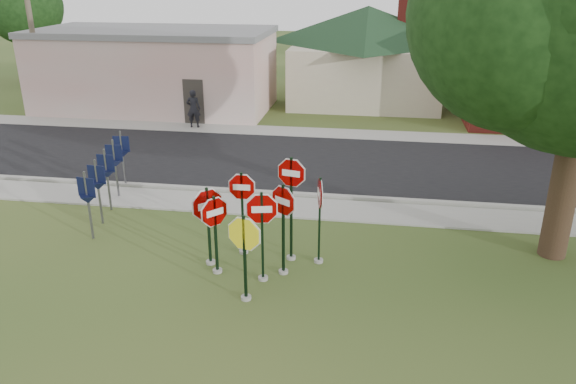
% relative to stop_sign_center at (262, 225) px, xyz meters
% --- Properties ---
extents(ground, '(120.00, 120.00, 0.00)m').
position_rel_stop_sign_center_xyz_m(ground, '(-0.17, -1.03, -1.47)').
color(ground, '#2F4C1C').
rests_on(ground, ground).
extents(sidewalk_near, '(60.00, 1.60, 0.06)m').
position_rel_stop_sign_center_xyz_m(sidewalk_near, '(-0.17, 4.47, -1.44)').
color(sidewalk_near, gray).
rests_on(sidewalk_near, ground).
extents(road, '(60.00, 7.00, 0.04)m').
position_rel_stop_sign_center_xyz_m(road, '(-0.17, 8.97, -1.45)').
color(road, black).
rests_on(road, ground).
extents(sidewalk_far, '(60.00, 1.60, 0.06)m').
position_rel_stop_sign_center_xyz_m(sidewalk_far, '(-0.17, 13.27, -1.44)').
color(sidewalk_far, gray).
rests_on(sidewalk_far, ground).
extents(curb, '(60.00, 0.20, 0.14)m').
position_rel_stop_sign_center_xyz_m(curb, '(-0.17, 5.47, -1.40)').
color(curb, gray).
rests_on(curb, ground).
extents(stop_sign_center, '(1.02, 0.24, 2.40)m').
position_rel_stop_sign_center_xyz_m(stop_sign_center, '(0.00, 0.00, 0.00)').
color(stop_sign_center, gray).
rests_on(stop_sign_center, ground).
extents(stop_sign_yellow, '(1.08, 0.26, 2.21)m').
position_rel_stop_sign_center_xyz_m(stop_sign_yellow, '(-0.21, -0.92, -0.14)').
color(stop_sign_yellow, gray).
rests_on(stop_sign_yellow, ground).
extents(stop_sign_left, '(0.68, 0.78, 2.15)m').
position_rel_stop_sign_center_xyz_m(stop_sign_left, '(-1.20, 0.18, -0.18)').
color(stop_sign_left, gray).
rests_on(stop_sign_left, ground).
extents(stop_sign_right, '(0.85, 0.59, 2.46)m').
position_rel_stop_sign_center_xyz_m(stop_sign_right, '(0.44, 0.39, 0.04)').
color(stop_sign_right, gray).
rests_on(stop_sign_right, ground).
extents(stop_sign_back_right, '(0.99, 0.24, 2.90)m').
position_rel_stop_sign_center_xyz_m(stop_sign_back_right, '(0.52, 1.15, 0.35)').
color(stop_sign_back_right, gray).
rests_on(stop_sign_back_right, ground).
extents(stop_sign_back_left, '(0.97, 0.24, 2.38)m').
position_rel_stop_sign_center_xyz_m(stop_sign_back_left, '(-0.78, 1.29, -0.03)').
color(stop_sign_back_left, gray).
rests_on(stop_sign_back_left, ground).
extents(stop_sign_far_right, '(0.24, 1.03, 2.44)m').
position_rel_stop_sign_center_xyz_m(stop_sign_far_right, '(1.25, 1.09, 0.03)').
color(stop_sign_far_right, gray).
rests_on(stop_sign_far_right, ground).
extents(stop_sign_far_left, '(0.84, 0.82, 2.22)m').
position_rel_stop_sign_center_xyz_m(stop_sign_far_left, '(-1.49, 0.58, -0.13)').
color(stop_sign_far_left, gray).
rests_on(stop_sign_far_left, ground).
extents(route_sign_row, '(1.43, 4.63, 2.00)m').
position_rel_stop_sign_center_xyz_m(route_sign_row, '(-5.57, 3.47, -0.25)').
color(route_sign_row, '#59595E').
rests_on(route_sign_row, ground).
extents(building_stucco, '(12.20, 6.20, 4.20)m').
position_rel_stop_sign_center_xyz_m(building_stucco, '(-9.17, 16.97, 0.68)').
color(building_stucco, beige).
rests_on(building_stucco, ground).
extents(building_house, '(11.60, 11.60, 6.20)m').
position_rel_stop_sign_center_xyz_m(building_house, '(1.83, 20.97, 2.18)').
color(building_house, beige).
rests_on(building_house, ground).
extents(building_brick, '(10.20, 6.20, 4.75)m').
position_rel_stop_sign_center_xyz_m(building_brick, '(11.83, 17.47, 0.94)').
color(building_brick, maroon).
rests_on(building_brick, ground).
extents(utility_pole_near, '(2.20, 0.26, 9.50)m').
position_rel_stop_sign_center_xyz_m(utility_pole_near, '(-14.17, 14.17, 3.50)').
color(utility_pole_near, brown).
rests_on(utility_pole_near, ground).
extents(bg_tree_left, '(4.90, 4.90, 7.35)m').
position_rel_stop_sign_center_xyz_m(bg_tree_left, '(-20.17, 22.97, 3.41)').
color(bg_tree_left, black).
rests_on(bg_tree_left, ground).
extents(pedestrian, '(0.70, 0.51, 1.79)m').
position_rel_stop_sign_center_xyz_m(pedestrian, '(-5.98, 13.29, -0.51)').
color(pedestrian, black).
rests_on(pedestrian, sidewalk_far).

